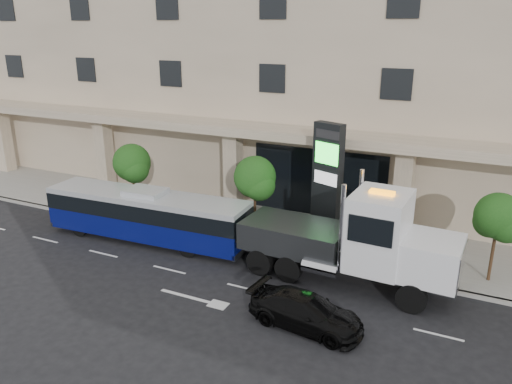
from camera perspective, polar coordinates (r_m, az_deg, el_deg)
ground at (r=23.30m, az=0.47°, el=-9.31°), size 120.00×120.00×0.00m
sidewalk at (r=27.44m, az=4.93°, el=-4.74°), size 120.00×6.00×0.15m
curb at (r=24.90m, az=2.44°, el=-7.21°), size 120.00×0.30×0.15m
convention_center at (r=35.21m, az=11.73°, el=16.66°), size 60.00×17.60×20.00m
tree_left at (r=30.10m, az=-13.96°, el=3.00°), size 2.27×2.20×4.22m
tree_mid at (r=25.85m, az=-0.09°, el=1.37°), size 2.28×2.20×4.38m
tree_right at (r=23.61m, az=25.98°, el=-2.83°), size 2.10×2.00×4.04m
city_bus at (r=26.83m, az=-12.36°, el=-2.51°), size 11.34×2.96×2.84m
tow_truck at (r=22.02m, az=11.31°, el=-5.59°), size 10.79×3.06×4.91m
black_sedan at (r=19.38m, az=5.71°, el=-13.42°), size 4.64×2.31×1.30m
signage_pylon at (r=25.20m, az=8.12°, el=0.92°), size 1.65×1.07×6.28m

